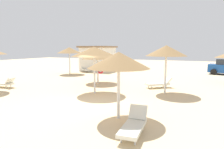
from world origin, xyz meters
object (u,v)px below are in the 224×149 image
at_px(beach_cabana, 98,58).
at_px(parasol_1, 166,51).
at_px(parasol_4, 69,50).
at_px(lounger_1, 159,83).
at_px(bench_0, 96,68).
at_px(lounger_2, 3,83).
at_px(lounger_4, 85,69).
at_px(parasol_5, 98,55).
at_px(parasol_6, 94,52).
at_px(lounger_0, 134,125).
at_px(parasol_0, 119,60).

bearing_deg(beach_cabana, parasol_1, -43.09).
bearing_deg(parasol_4, parasol_1, -24.37).
height_order(lounger_1, bench_0, lounger_1).
distance_m(parasol_1, parasol_4, 12.71).
bearing_deg(parasol_4, lounger_2, -87.59).
distance_m(lounger_4, bench_0, 1.99).
xyz_separation_m(parasol_4, parasol_5, (5.73, -3.67, -0.37)).
xyz_separation_m(lounger_1, lounger_2, (-10.49, -4.84, 0.00)).
distance_m(parasol_6, bench_0, 13.44).
distance_m(parasol_1, beach_cabana, 14.45).
relative_size(parasol_5, lounger_2, 1.38).
distance_m(lounger_2, beach_cabana, 13.10).
xyz_separation_m(parasol_1, parasol_4, (-11.58, 5.24, -0.07)).
distance_m(parasol_5, lounger_4, 8.18).
bearing_deg(lounger_4, lounger_2, -91.06).
bearing_deg(parasol_6, beach_cabana, 118.59).
relative_size(parasol_6, lounger_4, 1.60).
relative_size(parasol_6, lounger_0, 1.57).
bearing_deg(parasol_4, parasol_0, -45.11).
xyz_separation_m(lounger_4, beach_cabana, (0.50, 2.25, 1.29)).
height_order(parasol_4, lounger_4, parasol_4).
distance_m(lounger_1, lounger_4, 11.88).
relative_size(lounger_4, beach_cabana, 0.44).
xyz_separation_m(lounger_2, lounger_4, (0.20, 10.77, -0.01)).
height_order(parasol_0, lounger_4, parasol_0).
bearing_deg(bench_0, parasol_0, -56.76).
distance_m(parasol_1, parasol_5, 6.07).
xyz_separation_m(parasol_1, lounger_2, (-11.22, -3.18, -2.40)).
relative_size(parasol_4, parasol_5, 1.12).
relative_size(parasol_0, lounger_0, 1.45).
relative_size(lounger_0, lounger_4, 1.02).
bearing_deg(lounger_0, lounger_4, 128.21).
height_order(parasol_1, bench_0, parasol_1).
height_order(parasol_4, lounger_0, parasol_4).
height_order(parasol_5, bench_0, parasol_5).
distance_m(bench_0, beach_cabana, 1.31).
distance_m(parasol_0, parasol_1, 5.59).
bearing_deg(lounger_0, beach_cabana, 123.02).
bearing_deg(lounger_0, parasol_0, 132.57).
relative_size(parasol_0, beach_cabana, 0.65).
bearing_deg(parasol_0, lounger_1, 89.02).
distance_m(parasol_0, lounger_2, 10.83).
bearing_deg(lounger_2, beach_cabana, 86.91).
bearing_deg(parasol_0, parasol_6, 132.06).
bearing_deg(beach_cabana, lounger_4, -102.63).
bearing_deg(lounger_2, parasol_5, 41.51).
relative_size(lounger_2, bench_0, 1.26).
xyz_separation_m(parasol_1, parasol_5, (-5.85, 1.58, -0.44)).
distance_m(parasol_1, lounger_0, 7.12).
bearing_deg(parasol_1, parasol_0, -98.79).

